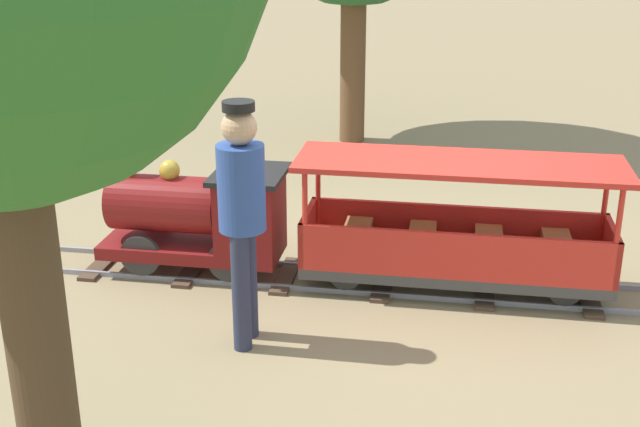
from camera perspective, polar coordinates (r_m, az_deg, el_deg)
The scene contains 5 objects.
ground_plane at distance 6.32m, azimuth 3.27°, elevation -4.87°, with size 60.00×60.00×0.00m, color #8C7A56.
track at distance 6.34m, azimuth 1.01°, elevation -4.58°, with size 0.66×6.05×0.04m.
locomotive at distance 6.38m, azimuth -8.32°, elevation -0.05°, with size 0.62×1.44×1.03m.
passenger_car at distance 6.12m, azimuth 9.39°, elevation -1.66°, with size 0.72×2.35×0.97m.
conductor_person at distance 5.13m, azimuth -5.45°, elevation 0.53°, with size 0.30×0.30×1.62m.
Camera 1 is at (-5.69, -0.59, 2.69)m, focal length 46.03 mm.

